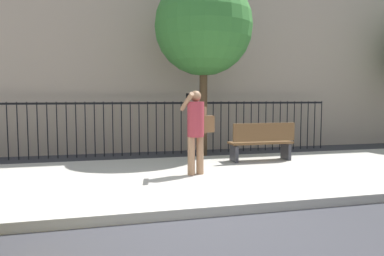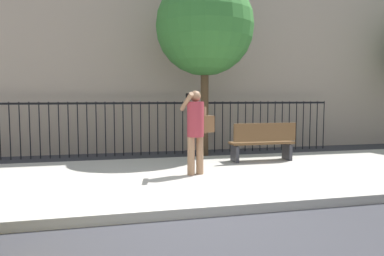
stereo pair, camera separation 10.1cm
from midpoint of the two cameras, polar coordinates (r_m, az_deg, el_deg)
name	(u,v)px [view 1 (the left image)]	position (r m, az deg, el deg)	size (l,w,h in m)	color
ground_plane	(192,219)	(5.27, -0.49, -14.16)	(60.00, 60.00, 0.00)	#333338
sidewalk	(165,180)	(7.33, -4.62, -8.13)	(28.00, 4.40, 0.15)	#B2ADA3
iron_fence	(143,121)	(10.83, -7.93, 1.10)	(12.03, 0.04, 1.60)	black
pedestrian_on_phone	(197,126)	(7.30, 0.36, 0.31)	(0.70, 0.50, 1.70)	#936B4C
street_bench	(262,141)	(9.05, 10.67, -2.02)	(1.60, 0.45, 0.95)	brown
street_tree_mid	(204,27)	(10.26, 1.54, 15.65)	(2.69, 2.69, 5.00)	#4C3823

